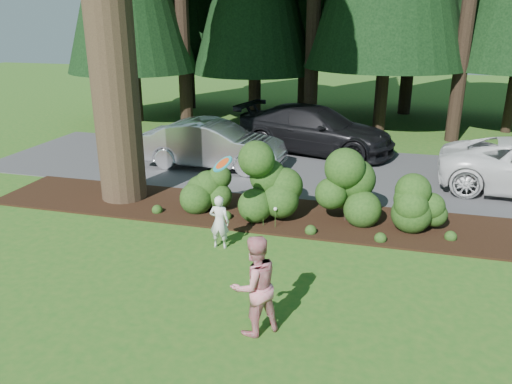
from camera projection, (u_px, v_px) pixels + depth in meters
The scene contains 10 objects.
ground at pixel (248, 276), 9.92m from camera, with size 80.00×80.00×0.00m, color #235919.
mulch_bed at pixel (283, 215), 12.87m from camera, with size 16.00×2.50×0.05m, color black.
driveway at pixel (309, 170), 16.74m from camera, with size 22.00×6.00×0.03m, color #38383A.
shrub_row at pixel (313, 191), 12.32m from camera, with size 6.53×1.60×1.61m.
lily_cluster at pixel (263, 209), 12.01m from camera, with size 0.69×0.09×0.57m.
car_silver_wagon at pixel (213, 144), 16.72m from camera, with size 1.67×4.79×1.58m, color silver.
car_dark_suv at pixel (315, 130), 18.60m from camera, with size 2.41×5.92×1.72m, color black.
child at pixel (219, 222), 10.95m from camera, with size 0.44×0.29×1.22m, color silver.
adult at pixel (255, 286), 7.90m from camera, with size 0.82×0.64×1.69m, color red.
frisbee at pixel (223, 164), 10.71m from camera, with size 0.52×0.47×0.41m.
Camera 1 is at (2.46, -8.45, 4.87)m, focal length 35.00 mm.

